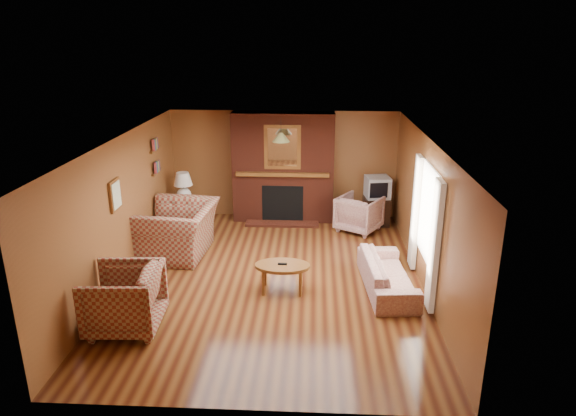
# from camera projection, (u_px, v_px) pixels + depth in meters

# --- Properties ---
(floor) EXTENTS (6.50, 6.50, 0.00)m
(floor) POSITION_uv_depth(u_px,v_px,m) (273.00, 278.00, 8.78)
(floor) COLOR #441D0E
(floor) RESTS_ON ground
(ceiling) EXTENTS (6.50, 6.50, 0.00)m
(ceiling) POSITION_uv_depth(u_px,v_px,m) (271.00, 140.00, 8.01)
(ceiling) COLOR silver
(ceiling) RESTS_ON wall_back
(wall_back) EXTENTS (6.50, 0.00, 6.50)m
(wall_back) POSITION_uv_depth(u_px,v_px,m) (284.00, 165.00, 11.47)
(wall_back) COLOR brown
(wall_back) RESTS_ON floor
(wall_front) EXTENTS (6.50, 0.00, 6.50)m
(wall_front) POSITION_uv_depth(u_px,v_px,m) (246.00, 315.00, 5.33)
(wall_front) COLOR brown
(wall_front) RESTS_ON floor
(wall_left) EXTENTS (0.00, 6.50, 6.50)m
(wall_left) POSITION_uv_depth(u_px,v_px,m) (122.00, 210.00, 8.52)
(wall_left) COLOR brown
(wall_left) RESTS_ON floor
(wall_right) EXTENTS (0.00, 6.50, 6.50)m
(wall_right) POSITION_uv_depth(u_px,v_px,m) (426.00, 215.00, 8.27)
(wall_right) COLOR brown
(wall_right) RESTS_ON floor
(fireplace) EXTENTS (2.20, 0.82, 2.40)m
(fireplace) POSITION_uv_depth(u_px,v_px,m) (283.00, 168.00, 11.23)
(fireplace) COLOR #561F12
(fireplace) RESTS_ON floor
(window_right) EXTENTS (0.10, 1.85, 2.00)m
(window_right) POSITION_uv_depth(u_px,v_px,m) (425.00, 224.00, 8.11)
(window_right) COLOR beige
(window_right) RESTS_ON wall_right
(bookshelf) EXTENTS (0.09, 0.55, 0.71)m
(bookshelf) POSITION_uv_depth(u_px,v_px,m) (157.00, 157.00, 10.16)
(bookshelf) COLOR brown
(bookshelf) RESTS_ON wall_left
(botanical_print) EXTENTS (0.05, 0.40, 0.50)m
(botanical_print) POSITION_uv_depth(u_px,v_px,m) (115.00, 195.00, 8.12)
(botanical_print) COLOR brown
(botanical_print) RESTS_ON wall_left
(pendant_light) EXTENTS (0.36, 0.36, 0.48)m
(pendant_light) POSITION_uv_depth(u_px,v_px,m) (281.00, 137.00, 10.31)
(pendant_light) COLOR black
(pendant_light) RESTS_ON ceiling
(plaid_loveseat) EXTENTS (1.40, 1.57, 0.96)m
(plaid_loveseat) POSITION_uv_depth(u_px,v_px,m) (178.00, 230.00, 9.62)
(plaid_loveseat) COLOR maroon
(plaid_loveseat) RESTS_ON floor
(plaid_armchair) EXTENTS (1.06, 1.03, 0.92)m
(plaid_armchair) POSITION_uv_depth(u_px,v_px,m) (124.00, 299.00, 7.16)
(plaid_armchair) COLOR maroon
(plaid_armchair) RESTS_ON floor
(floral_sofa) EXTENTS (0.84, 1.86, 0.53)m
(floral_sofa) POSITION_uv_depth(u_px,v_px,m) (387.00, 274.00, 8.35)
(floral_sofa) COLOR beige
(floral_sofa) RESTS_ON floor
(floral_armchair) EXTENTS (1.12, 1.13, 0.76)m
(floral_armchair) POSITION_uv_depth(u_px,v_px,m) (359.00, 213.00, 10.82)
(floral_armchair) COLOR beige
(floral_armchair) RESTS_ON floor
(coffee_table) EXTENTS (0.89, 0.55, 0.49)m
(coffee_table) POSITION_uv_depth(u_px,v_px,m) (282.00, 268.00, 8.24)
(coffee_table) COLOR brown
(coffee_table) RESTS_ON floor
(side_table) EXTENTS (0.44, 0.44, 0.54)m
(side_table) POSITION_uv_depth(u_px,v_px,m) (185.00, 214.00, 11.12)
(side_table) COLOR brown
(side_table) RESTS_ON floor
(table_lamp) EXTENTS (0.40, 0.40, 0.65)m
(table_lamp) POSITION_uv_depth(u_px,v_px,m) (183.00, 186.00, 10.91)
(table_lamp) COLOR silver
(table_lamp) RESTS_ON side_table
(tv_stand) EXTENTS (0.57, 0.51, 0.61)m
(tv_stand) POSITION_uv_depth(u_px,v_px,m) (376.00, 210.00, 11.23)
(tv_stand) COLOR black
(tv_stand) RESTS_ON floor
(crt_tv) EXTENTS (0.56, 0.56, 0.46)m
(crt_tv) POSITION_uv_depth(u_px,v_px,m) (377.00, 187.00, 11.05)
(crt_tv) COLOR #A4A6AB
(crt_tv) RESTS_ON tv_stand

